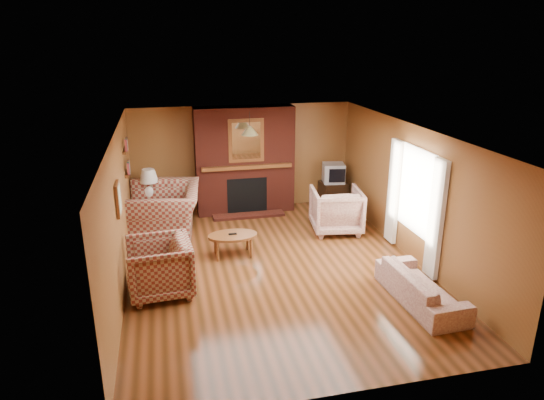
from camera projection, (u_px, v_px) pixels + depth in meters
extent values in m
plane|color=#41240E|center=(275.00, 267.00, 8.49)|extent=(6.50, 6.50, 0.00)
plane|color=white|center=(275.00, 132.00, 7.72)|extent=(6.50, 6.50, 0.00)
plane|color=brown|center=(243.00, 158.00, 11.11)|extent=(6.50, 0.00, 6.50)
plane|color=brown|center=(345.00, 301.00, 5.10)|extent=(6.50, 0.00, 6.50)
plane|color=brown|center=(120.00, 214.00, 7.58)|extent=(0.00, 6.50, 6.50)
plane|color=brown|center=(411.00, 193.00, 8.63)|extent=(0.00, 6.50, 6.50)
cube|color=#551C12|center=(245.00, 160.00, 10.87)|extent=(2.20, 0.50, 2.40)
cube|color=black|center=(247.00, 195.00, 10.90)|extent=(0.90, 0.06, 0.80)
cube|color=#551C12|center=(249.00, 215.00, 10.88)|extent=(1.60, 0.35, 0.06)
cube|color=brown|center=(247.00, 167.00, 10.65)|extent=(2.00, 0.18, 0.08)
cube|color=brown|center=(246.00, 141.00, 10.49)|extent=(0.78, 0.05, 0.95)
cube|color=white|center=(246.00, 141.00, 10.46)|extent=(0.62, 0.02, 0.80)
cube|color=beige|center=(436.00, 220.00, 7.79)|extent=(0.08, 0.35, 2.00)
cube|color=beige|center=(394.00, 192.00, 9.17)|extent=(0.08, 0.35, 2.00)
cube|color=white|center=(417.00, 191.00, 8.41)|extent=(0.03, 1.10, 1.50)
cube|color=brown|center=(127.00, 173.00, 9.29)|extent=(0.06, 0.55, 0.04)
cube|color=brown|center=(125.00, 150.00, 9.15)|extent=(0.06, 0.55, 0.04)
cube|color=brown|center=(118.00, 199.00, 7.20)|extent=(0.04, 0.40, 0.50)
cube|color=silver|center=(120.00, 199.00, 7.20)|extent=(0.01, 0.32, 0.42)
cylinder|color=black|center=(250.00, 120.00, 9.90)|extent=(0.01, 0.01, 0.35)
cone|color=#AB7E44|center=(250.00, 131.00, 9.97)|extent=(0.36, 0.36, 0.18)
imported|color=maroon|center=(164.00, 213.00, 9.58)|extent=(1.57, 1.75, 1.05)
imported|color=maroon|center=(159.00, 267.00, 7.51)|extent=(1.05, 1.03, 0.90)
imported|color=beige|center=(421.00, 287.00, 7.32)|extent=(0.74, 1.75, 0.50)
imported|color=beige|center=(336.00, 210.00, 9.95)|extent=(1.11, 1.13, 0.91)
ellipsoid|color=brown|center=(233.00, 236.00, 8.83)|extent=(0.90, 0.56, 0.05)
cube|color=black|center=(233.00, 234.00, 8.82)|extent=(0.15, 0.05, 0.02)
cylinder|color=brown|center=(247.00, 241.00, 9.13)|extent=(0.05, 0.05, 0.37)
cylinder|color=brown|center=(215.00, 244.00, 9.00)|extent=(0.05, 0.05, 0.37)
cylinder|color=brown|center=(251.00, 249.00, 8.80)|extent=(0.05, 0.05, 0.37)
cylinder|color=brown|center=(218.00, 252.00, 8.67)|extent=(0.05, 0.05, 0.37)
cube|color=brown|center=(152.00, 213.00, 10.21)|extent=(0.49, 0.49, 0.63)
sphere|color=white|center=(150.00, 192.00, 10.06)|extent=(0.31, 0.31, 0.31)
cylinder|color=black|center=(149.00, 184.00, 10.01)|extent=(0.03, 0.03, 0.10)
cone|color=silver|center=(149.00, 176.00, 9.95)|extent=(0.39, 0.39, 0.27)
cube|color=black|center=(333.00, 195.00, 11.41)|extent=(0.60, 0.56, 0.61)
cube|color=#999AA0|center=(334.00, 173.00, 11.24)|extent=(0.56, 0.54, 0.44)
cube|color=black|center=(337.00, 176.00, 11.01)|extent=(0.37, 0.09, 0.31)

